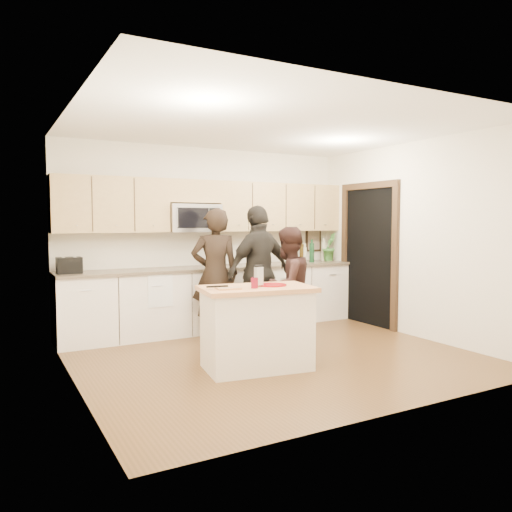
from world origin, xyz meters
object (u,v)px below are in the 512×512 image
island (257,327)px  woman_right (259,272)px  woman_center (288,287)px  toaster (69,265)px  woman_left (215,274)px

island → woman_right: bearing=68.4°
island → woman_center: (0.83, 0.68, 0.31)m
island → woman_center: size_ratio=0.84×
toaster → woman_left: woman_left is taller
woman_center → woman_right: bearing=-96.9°
island → woman_center: woman_center is taller
island → woman_left: size_ratio=0.73×
island → woman_right: (0.73, 1.26, 0.45)m
toaster → woman_center: bearing=-28.2°
woman_right → woman_left: bearing=-34.1°
woman_left → woman_center: (0.67, -0.78, -0.12)m
toaster → island: bearing=-50.9°
island → toaster: bearing=137.5°
woman_center → woman_right: (-0.10, 0.57, 0.14)m
woman_left → woman_right: woman_right is taller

